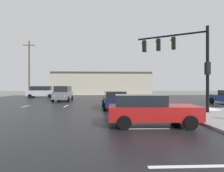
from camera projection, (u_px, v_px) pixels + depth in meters
ground_plane at (125, 106)px, 18.47m from camera, size 120.00×120.00×0.00m
road_asphalt at (125, 106)px, 18.47m from camera, size 44.00×44.00×0.02m
snow_strip_curbside at (191, 109)px, 14.68m from camera, size 4.00×1.60×0.06m
lane_markings at (139, 107)px, 17.14m from camera, size 36.15×36.15×0.01m
traffic_signal_mast at (183, 55)px, 13.80m from camera, size 4.78×2.76×6.31m
strip_building_background at (102, 83)px, 45.99m from camera, size 23.97×8.00×5.48m
suv_silver at (41, 92)px, 31.72m from camera, size 4.97×2.52×2.03m
suv_grey at (63, 93)px, 24.59m from camera, size 2.30×4.89×2.03m
sedan_red at (149, 109)px, 9.16m from camera, size 4.59×2.16×1.58m
sedan_navy at (114, 100)px, 15.91m from camera, size 2.21×4.61×1.58m
utility_pole_distant at (29, 68)px, 34.14m from camera, size 2.20×0.28×10.67m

